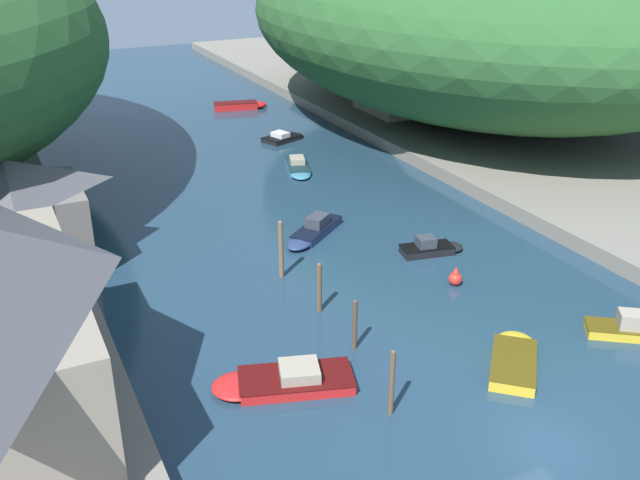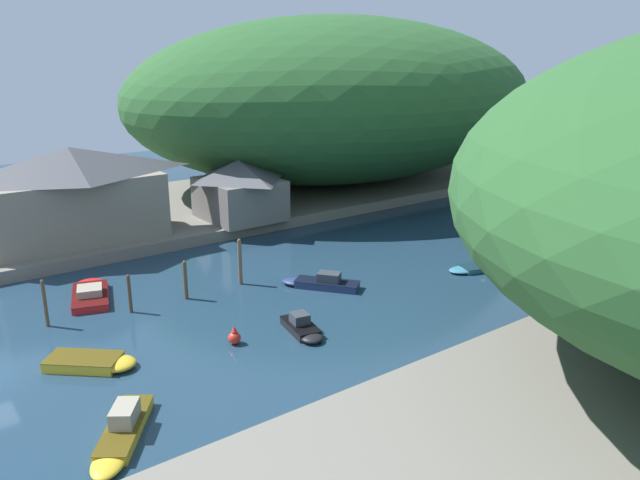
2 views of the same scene
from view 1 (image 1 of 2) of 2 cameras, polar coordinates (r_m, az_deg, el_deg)
water_surface at (r=51.28m, az=-5.24°, el=3.93°), size 130.00×130.00×0.00m
right_bank at (r=63.30m, az=15.84°, el=7.57°), size 22.00×120.00×0.96m
hillside_right at (r=69.01m, az=12.39°, el=17.13°), size 37.66×52.73×17.51m
boathouse_shed at (r=41.62m, az=-23.42°, el=2.51°), size 7.73×6.75×5.40m
right_bank_cottage at (r=68.97m, az=6.13°, el=12.31°), size 6.02×7.36×4.95m
boat_red_skiff at (r=30.24m, az=-3.07°, el=-11.16°), size 6.28×3.83×0.96m
boat_open_rowboat at (r=55.37m, az=-1.76°, el=5.88°), size 3.17×5.73×0.81m
boat_far_upstream at (r=41.96m, az=8.99°, el=-0.61°), size 3.92×2.01×1.07m
boat_far_right_bank at (r=32.77m, az=15.25°, el=-9.07°), size 4.45×4.66×0.55m
boat_cabin_cruiser at (r=74.21m, az=-6.25°, el=10.65°), size 5.58×2.72×0.71m
boat_near_quay at (r=63.17m, az=-2.86°, el=8.23°), size 4.34×3.22×0.80m
boat_moored_right at (r=43.55m, az=-0.59°, el=0.70°), size 5.20×4.48×1.13m
mooring_post_nearest at (r=28.21m, az=5.76°, el=-11.26°), size 0.22×0.22×2.96m
mooring_post_second at (r=32.13m, az=2.80°, el=-6.76°), size 0.23×0.23×2.51m
mooring_post_middle at (r=34.99m, az=-0.06°, el=-3.79°), size 0.27×0.27×2.66m
mooring_post_fourth at (r=38.20m, az=-3.15°, el=-0.72°), size 0.28×0.28×3.32m
channel_buoy_near at (r=38.52m, az=10.77°, el=-2.99°), size 0.73×0.73×1.09m
person_on_quay at (r=32.41m, az=-19.55°, el=-6.61°), size 0.35×0.43×1.69m
person_by_boathouse at (r=27.74m, az=-18.02°, el=-12.07°), size 0.25×0.40×1.69m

